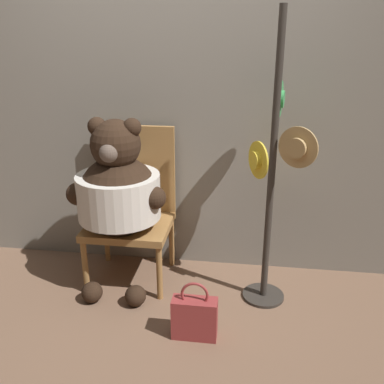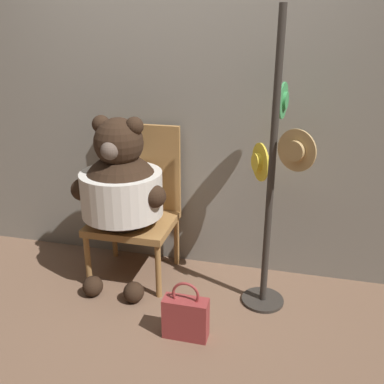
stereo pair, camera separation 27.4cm
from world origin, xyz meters
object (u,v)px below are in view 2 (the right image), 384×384
Objects in this scene: teddy_bear at (121,188)px; handbag_on_ground at (186,317)px; hat_display_rack at (273,181)px; chair at (137,201)px.

handbag_on_ground is at bearing -40.43° from teddy_bear.
hat_display_rack reaches higher than handbag_on_ground.
handbag_on_ground is at bearing -51.41° from chair.
handbag_on_ground is (-0.42, -0.50, -0.71)m from hat_display_rack.
hat_display_rack is at bearing -10.43° from chair.
handbag_on_ground is at bearing -130.28° from hat_display_rack.
hat_display_rack is 4.95× the size of handbag_on_ground.
chair reaches higher than handbag_on_ground.
teddy_bear is 0.65× the size of hat_display_rack.
handbag_on_ground is (0.58, -0.49, -0.57)m from teddy_bear.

